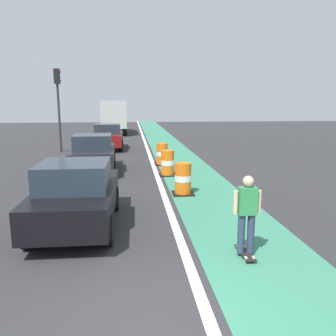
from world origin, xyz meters
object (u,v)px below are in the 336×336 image
skateboarder_on_lane (247,213)px  traffic_light_corner (58,96)px  traffic_barrel_mid (168,163)px  delivery_truck_down_block (114,115)px  parked_sedan_third (108,137)px  traffic_barrel_back (162,154)px  traffic_barrel_front (183,179)px  parked_sedan_second (93,153)px  parked_sedan_nearest (77,195)px

skateboarder_on_lane → traffic_light_corner: traffic_light_corner is taller
traffic_barrel_mid → delivery_truck_down_block: delivery_truck_down_block is taller
traffic_barrel_mid → traffic_light_corner: bearing=127.7°
parked_sedan_third → traffic_light_corner: traffic_light_corner is taller
skateboarder_on_lane → traffic_barrel_mid: bearing=95.4°
traffic_light_corner → skateboarder_on_lane: bearing=-66.8°
parked_sedan_third → traffic_barrel_back: size_ratio=3.77×
traffic_barrel_front → skateboarder_on_lane: bearing=-83.5°
parked_sedan_second → delivery_truck_down_block: 19.24m
parked_sedan_third → traffic_light_corner: size_ratio=0.81×
traffic_barrel_front → traffic_light_corner: (-6.15, 10.80, 2.97)m
traffic_barrel_front → delivery_truck_down_block: (-3.40, 23.51, 1.31)m
traffic_barrel_back → parked_sedan_nearest: bearing=-108.9°
traffic_barrel_mid → traffic_light_corner: size_ratio=0.21×
delivery_truck_down_block → traffic_light_corner: traffic_light_corner is taller
traffic_barrel_front → traffic_barrel_back: (-0.21, 5.67, 0.00)m
skateboarder_on_lane → parked_sedan_nearest: 4.21m
skateboarder_on_lane → traffic_barrel_front: 4.94m
skateboarder_on_lane → traffic_barrel_front: size_ratio=1.55×
traffic_barrel_front → delivery_truck_down_block: delivery_truck_down_block is taller
parked_sedan_nearest → delivery_truck_down_block: delivery_truck_down_block is taller
traffic_barrel_front → traffic_barrel_back: same height
parked_sedan_second → traffic_barrel_front: 5.51m
skateboarder_on_lane → parked_sedan_nearest: parked_sedan_nearest is taller
parked_sedan_second → parked_sedan_third: 7.47m
parked_sedan_third → traffic_light_corner: bearing=-161.5°
skateboarder_on_lane → parked_sedan_third: parked_sedan_third is taller
parked_sedan_third → delivery_truck_down_block: bearing=90.7°
traffic_barrel_mid → skateboarder_on_lane: bearing=-84.6°
parked_sedan_second → skateboarder_on_lane: bearing=-66.5°
parked_sedan_second → delivery_truck_down_block: bearing=89.9°
parked_sedan_nearest → traffic_barrel_back: bearing=71.1°
parked_sedan_third → delivery_truck_down_block: 11.79m
traffic_barrel_front → traffic_barrel_mid: 3.11m
parked_sedan_second → traffic_barrel_front: size_ratio=3.82×
parked_sedan_second → traffic_light_corner: 7.53m
skateboarder_on_lane → traffic_barrel_front: skateboarder_on_lane is taller
parked_sedan_nearest → parked_sedan_second: bearing=92.6°
traffic_barrel_back → delivery_truck_down_block: delivery_truck_down_block is taller
skateboarder_on_lane → traffic_barrel_mid: skateboarder_on_lane is taller
skateboarder_on_lane → parked_sedan_second: (-4.00, 9.19, -0.08)m
parked_sedan_third → delivery_truck_down_block: size_ratio=0.54×
parked_sedan_second → parked_sedan_nearest: bearing=-87.4°
traffic_barrel_mid → parked_sedan_second: bearing=159.9°
delivery_truck_down_block → parked_sedan_third: bearing=-89.3°
parked_sedan_nearest → delivery_truck_down_block: (-0.29, 26.34, 1.01)m
delivery_truck_down_block → traffic_light_corner: (-2.75, -12.71, 1.65)m
parked_sedan_nearest → traffic_light_corner: size_ratio=0.81×
skateboarder_on_lane → traffic_barrel_back: bearing=94.1°
parked_sedan_third → traffic_barrel_front: 12.21m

